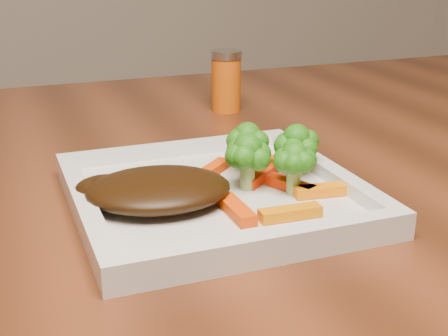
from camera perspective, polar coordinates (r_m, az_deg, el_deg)
name	(u,v)px	position (r m, az deg, el deg)	size (l,w,h in m)	color
plate	(214,199)	(0.61, -0.88, -2.84)	(0.27, 0.27, 0.01)	silver
steak	(158,189)	(0.58, -6.01, -1.93)	(0.14, 0.11, 0.03)	black
broccoli_0	(248,141)	(0.65, 2.16, 2.48)	(0.05, 0.05, 0.07)	#295C0F
broccoli_1	(296,147)	(0.65, 6.63, 1.95)	(0.05, 0.05, 0.06)	#216210
broccoli_2	(294,165)	(0.60, 6.42, 0.29)	(0.05, 0.05, 0.06)	#2D6410
broccoli_3	(248,159)	(0.61, 2.17, 0.81)	(0.05, 0.05, 0.06)	#196310
carrot_0	(290,213)	(0.56, 6.07, -4.11)	(0.06, 0.02, 0.01)	orange
carrot_1	(323,190)	(0.61, 9.00, -2.03)	(0.06, 0.02, 0.01)	orange
carrot_2	(236,209)	(0.56, 1.12, -3.80)	(0.06, 0.02, 0.01)	#E23C03
carrot_3	(280,160)	(0.69, 5.14, 0.71)	(0.06, 0.01, 0.01)	#FF6504
carrot_4	(214,169)	(0.66, -0.93, -0.07)	(0.05, 0.01, 0.01)	#E53B03
carrot_5	(291,185)	(0.62, 6.13, -1.57)	(0.05, 0.01, 0.01)	#FF3104
carrot_6	(259,176)	(0.64, 3.26, -0.70)	(0.06, 0.02, 0.01)	#FF2D04
spice_shaker	(226,81)	(0.95, 0.20, 7.95)	(0.04, 0.04, 0.09)	#C9530B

